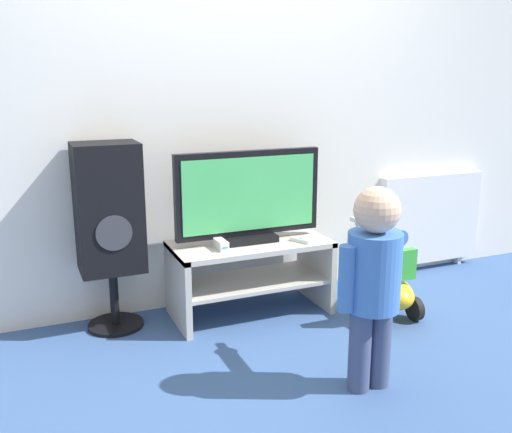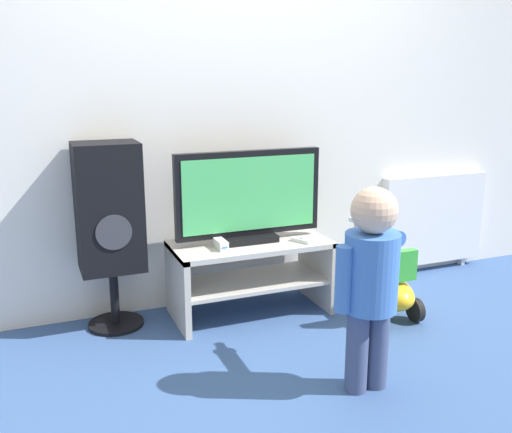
# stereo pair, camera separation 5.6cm
# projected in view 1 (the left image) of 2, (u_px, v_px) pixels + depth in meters

# --- Properties ---
(ground_plane) EXTENTS (16.00, 16.00, 0.00)m
(ground_plane) POSITION_uv_depth(u_px,v_px,m) (265.00, 327.00, 3.29)
(ground_plane) COLOR #38568C
(wall_back) EXTENTS (10.00, 0.06, 2.60)m
(wall_back) POSITION_uv_depth(u_px,v_px,m) (230.00, 94.00, 3.45)
(wall_back) COLOR silver
(wall_back) RESTS_ON ground_plane
(tv_stand) EXTENTS (0.94, 0.46, 0.45)m
(tv_stand) POSITION_uv_depth(u_px,v_px,m) (250.00, 266.00, 3.42)
(tv_stand) COLOR beige
(tv_stand) RESTS_ON ground_plane
(television) EXTENTS (0.89, 0.20, 0.54)m
(television) POSITION_uv_depth(u_px,v_px,m) (249.00, 197.00, 3.33)
(television) COLOR black
(television) RESTS_ON tv_stand
(game_console) EXTENTS (0.05, 0.18, 0.05)m
(game_console) POSITION_uv_depth(u_px,v_px,m) (220.00, 243.00, 3.25)
(game_console) COLOR white
(game_console) RESTS_ON tv_stand
(remote_primary) EXTENTS (0.09, 0.13, 0.03)m
(remote_primary) POSITION_uv_depth(u_px,v_px,m) (301.00, 240.00, 3.37)
(remote_primary) COLOR white
(remote_primary) RESTS_ON tv_stand
(child) EXTENTS (0.36, 0.52, 0.95)m
(child) POSITION_uv_depth(u_px,v_px,m) (373.00, 272.00, 2.53)
(child) COLOR #3F4C72
(child) RESTS_ON ground_plane
(speaker_tower) EXTENTS (0.35, 0.32, 1.06)m
(speaker_tower) POSITION_uv_depth(u_px,v_px,m) (109.00, 212.00, 3.13)
(speaker_tower) COLOR black
(speaker_tower) RESTS_ON ground_plane
(ride_on_toy) EXTENTS (0.32, 0.49, 0.45)m
(ride_on_toy) POSITION_uv_depth(u_px,v_px,m) (383.00, 289.00, 3.40)
(ride_on_toy) COLOR gold
(ride_on_toy) RESTS_ON ground_plane
(radiator) EXTENTS (0.85, 0.08, 0.71)m
(radiator) POSITION_uv_depth(u_px,v_px,m) (430.00, 218.00, 4.19)
(radiator) COLOR white
(radiator) RESTS_ON ground_plane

